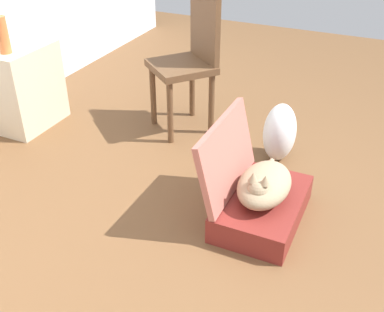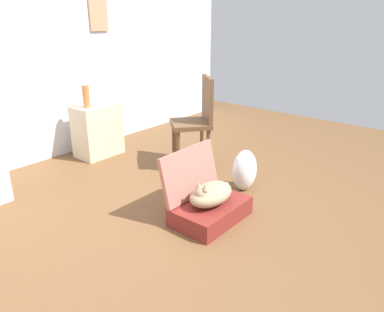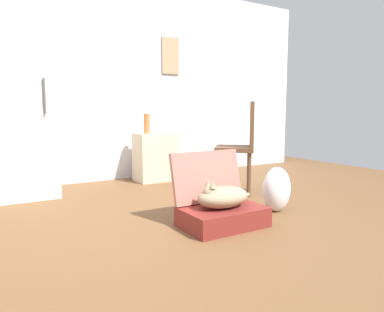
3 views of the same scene
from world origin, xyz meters
The scene contains 10 objects.
ground_plane centered at (0.00, 0.00, 0.00)m, with size 7.68×7.68×0.00m, color brown.
wall_back centered at (0.00, 2.26, 1.30)m, with size 6.40×0.15×2.60m.
suitcase_base centered at (0.14, -0.14, 0.08)m, with size 0.65×0.43×0.16m, color maroon.
suitcase_lid centered at (0.14, 0.09, 0.37)m, with size 0.65×0.43×0.04m, color #B26356.
cat centered at (0.13, -0.14, 0.24)m, with size 0.52×0.28×0.23m.
plastic_bag_white centered at (0.82, -0.04, 0.20)m, with size 0.28×0.22×0.41m, color silver.
refrigerator centered at (-1.06, 1.80, 0.96)m, with size 0.62×0.68×1.92m.
side_table centered at (0.51, 1.85, 0.31)m, with size 0.52×0.35×0.62m, color beige.
vase_tall centered at (0.38, 1.82, 0.75)m, with size 0.08×0.08×0.25m, color #CC6B38.
chair centered at (1.00, 0.71, 0.55)m, with size 0.58×0.58×1.01m.
Camera 3 is at (-1.50, -2.37, 0.91)m, focal length 33.69 mm.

